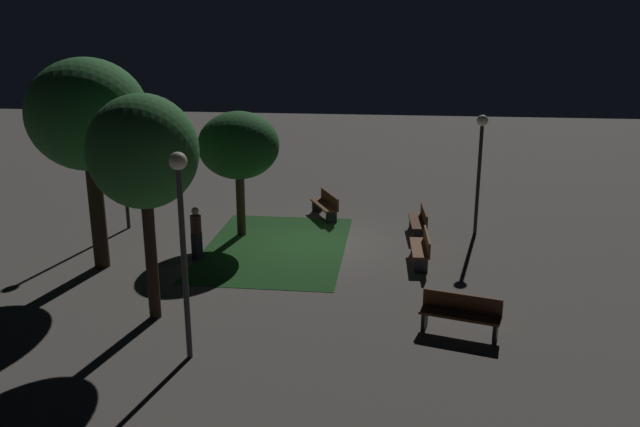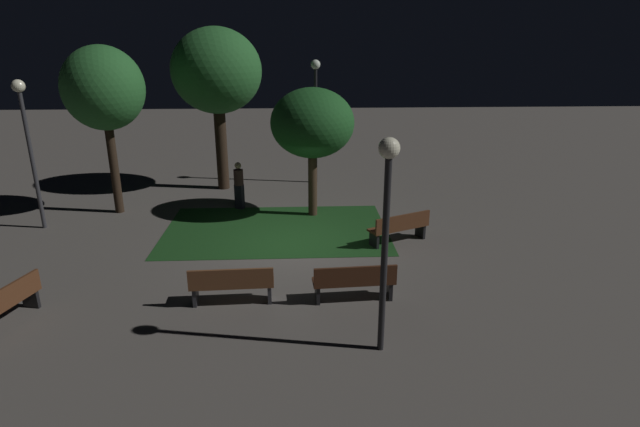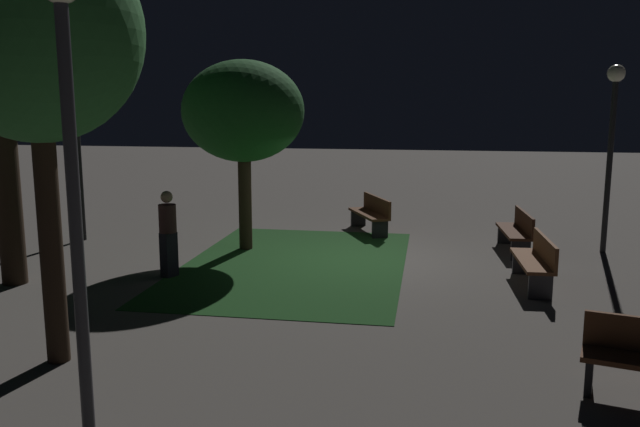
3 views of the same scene
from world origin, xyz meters
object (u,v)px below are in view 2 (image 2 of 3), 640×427
object	(u,v)px
bench_path_side	(400,227)
tree_back_right	(312,124)
lamp_post_near_wall	(316,101)
tree_near_wall	(217,72)
lamp_post_path_center	(26,130)
bench_lawn_edge	(232,284)
tree_back_left	(104,89)
bench_by_lamp	(1,306)
bench_corner	(354,281)
pedestrian	(239,184)
lamp_post_plaza_east	(386,209)

from	to	relation	value
bench_path_side	tree_back_right	xyz separation A→B (m)	(-2.36, 2.56, 2.50)
lamp_post_near_wall	tree_back_right	bearing A→B (deg)	-93.71
tree_near_wall	lamp_post_path_center	distance (m)	6.56
bench_lawn_edge	tree_back_left	xyz separation A→B (m)	(-4.49, 6.44, 3.51)
bench_by_lamp	tree_back_left	bearing A→B (deg)	90.43
bench_by_lamp	tree_back_left	xyz separation A→B (m)	(-0.05, 7.18, 3.51)
bench_corner	pedestrian	distance (m)	7.34
bench_path_side	tree_back_left	xyz separation A→B (m)	(-8.79, 3.14, 3.51)
bench_path_side	pedestrian	distance (m)	5.86
tree_near_wall	lamp_post_near_wall	bearing A→B (deg)	10.88
bench_path_side	tree_back_left	size ratio (longest dim) A/B	0.34
bench_corner	bench_path_side	size ratio (longest dim) A/B	1.00
bench_path_side	tree_back_right	distance (m)	4.28
bench_corner	tree_back_right	world-z (taller)	tree_back_right
bench_corner	tree_near_wall	world-z (taller)	tree_near_wall
lamp_post_near_wall	lamp_post_path_center	size ratio (longest dim) A/B	1.08
lamp_post_plaza_east	lamp_post_near_wall	bearing A→B (deg)	93.61
tree_near_wall	lamp_post_path_center	size ratio (longest dim) A/B	1.34
bench_corner	tree_near_wall	distance (m)	10.74
bench_path_side	pedestrian	xyz separation A→B (m)	(-4.81, 3.32, 0.37)
bench_path_side	tree_back_right	bearing A→B (deg)	132.71
lamp_post_plaza_east	pedestrian	distance (m)	9.32
tree_back_left	tree_back_right	bearing A→B (deg)	-5.24
bench_path_side	tree_near_wall	distance (m)	9.05
bench_by_lamp	lamp_post_plaza_east	size ratio (longest dim) A/B	0.47
tree_back_left	lamp_post_path_center	distance (m)	2.50
bench_lawn_edge	bench_path_side	bearing A→B (deg)	37.48
bench_by_lamp	tree_near_wall	distance (m)	11.06
bench_by_lamp	bench_lawn_edge	bearing A→B (deg)	9.42
bench_by_lamp	tree_back_right	xyz separation A→B (m)	(6.37, 6.59, 2.50)
bench_path_side	pedestrian	bearing A→B (deg)	145.42
bench_corner	pedestrian	bearing A→B (deg)	115.57
bench_by_lamp	tree_back_right	size ratio (longest dim) A/B	0.46
tree_back_right	lamp_post_path_center	xyz separation A→B (m)	(-8.24, -0.83, 0.02)
bench_by_lamp	lamp_post_near_wall	size ratio (longest dim) A/B	0.39
tree_near_wall	pedestrian	bearing A→B (deg)	-70.99
bench_path_side	pedestrian	size ratio (longest dim) A/B	1.14
lamp_post_plaza_east	pedestrian	size ratio (longest dim) A/B	2.46
bench_path_side	pedestrian	world-z (taller)	pedestrian
bench_by_lamp	pedestrian	world-z (taller)	pedestrian
tree_near_wall	pedestrian	world-z (taller)	tree_near_wall
tree_near_wall	pedestrian	distance (m)	4.41
lamp_post_path_center	tree_near_wall	bearing A→B (deg)	40.25
tree_near_wall	tree_back_left	bearing A→B (deg)	-138.54
bench_lawn_edge	pedestrian	size ratio (longest dim) A/B	1.13
bench_by_lamp	bench_path_side	size ratio (longest dim) A/B	1.02
bench_lawn_edge	bench_path_side	distance (m)	5.41
bench_path_side	lamp_post_near_wall	size ratio (longest dim) A/B	0.39
pedestrian	bench_corner	bearing A→B (deg)	-64.43
bench_path_side	lamp_post_plaza_east	size ratio (longest dim) A/B	0.46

